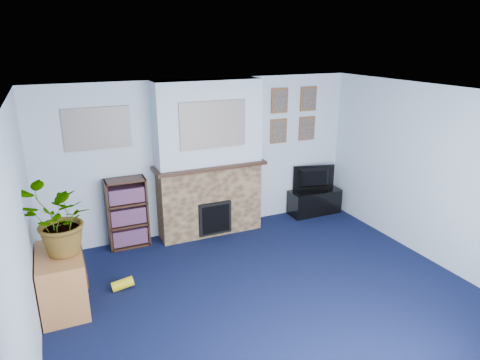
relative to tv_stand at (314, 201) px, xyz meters
name	(u,v)px	position (x,y,z in m)	size (l,w,h in m)	color
floor	(270,299)	(-1.95, -2.03, -0.23)	(5.00, 4.50, 0.01)	#0D1434
ceiling	(276,96)	(-1.95, -2.03, 2.17)	(5.00, 4.50, 0.01)	white
wall_back	(205,157)	(-1.95, 0.22, 0.97)	(5.00, 0.04, 2.40)	silver
wall_front	(437,323)	(-1.95, -4.28, 0.97)	(5.00, 0.04, 2.40)	silver
wall_left	(22,249)	(-4.45, -2.03, 0.97)	(0.04, 4.50, 2.40)	silver
wall_right	(438,177)	(0.55, -2.03, 0.97)	(0.04, 4.50, 2.40)	silver
chimney_breast	(209,161)	(-1.95, 0.02, 0.96)	(1.72, 0.50, 2.40)	brown
collage_main	(213,125)	(-1.95, -0.19, 1.55)	(1.00, 0.03, 0.68)	gray
collage_left	(97,128)	(-3.50, 0.21, 1.55)	(0.90, 0.03, 0.58)	gray
portrait_tl	(279,101)	(-0.65, 0.20, 1.77)	(0.30, 0.03, 0.40)	brown
portrait_tr	(308,99)	(-0.10, 0.20, 1.77)	(0.30, 0.03, 0.40)	brown
portrait_bl	(279,131)	(-0.65, 0.20, 1.27)	(0.30, 0.03, 0.40)	brown
portrait_br	(307,128)	(-0.10, 0.20, 1.27)	(0.30, 0.03, 0.40)	brown
tv_stand	(314,201)	(0.00, 0.00, 0.00)	(0.91, 0.38, 0.43)	black
television	(315,178)	(0.00, 0.02, 0.42)	(0.74, 0.10, 0.43)	black
bookshelf	(127,214)	(-3.22, 0.08, 0.28)	(0.58, 0.28, 1.05)	#311C11
sideboard	(62,279)	(-4.19, -1.18, 0.12)	(0.49, 0.88, 0.68)	#B8723B
potted_plant	(58,221)	(-4.14, -1.23, 0.86)	(0.73, 0.63, 0.81)	#26661E
mantel_clock	(209,160)	(-1.97, -0.03, 1.00)	(0.10, 0.06, 0.13)	gold
mantel_candle	(230,157)	(-1.63, -0.03, 1.01)	(0.05, 0.05, 0.15)	#B2BFC6
mantel_teddy	(178,164)	(-2.45, -0.03, 0.99)	(0.13, 0.13, 0.13)	gray
mantel_can	(252,155)	(-1.25, -0.03, 0.99)	(0.06, 0.06, 0.12)	orange
green_crate	(58,291)	(-4.25, -1.05, -0.09)	(0.31, 0.25, 0.25)	#198C26
toy_ball	(64,309)	(-4.21, -1.37, -0.14)	(0.20, 0.20, 0.20)	red
toy_block	(59,292)	(-4.25, -1.03, -0.12)	(0.19, 0.19, 0.23)	orange
toy_tube	(123,284)	(-3.52, -1.09, -0.16)	(0.12, 0.12, 0.26)	yellow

